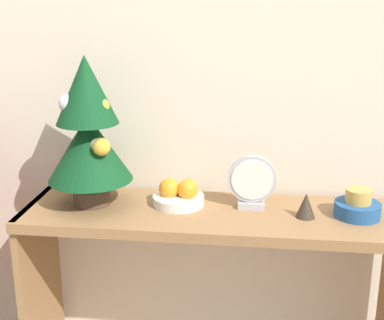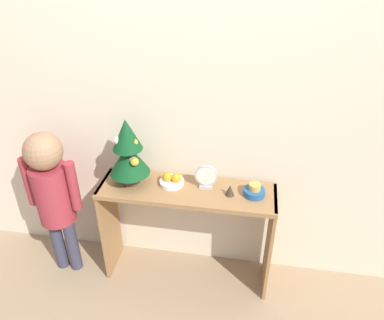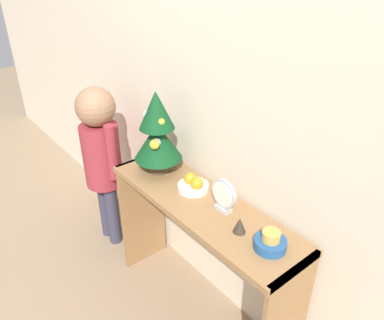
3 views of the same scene
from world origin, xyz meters
name	(u,v)px [view 1 (image 1 of 3)]	position (x,y,z in m)	size (l,w,h in m)	color
back_wall	(219,23)	(0.00, 0.37, 1.25)	(7.00, 0.05, 2.50)	beige
console_table	(211,265)	(0.00, 0.16, 0.56)	(1.10, 0.32, 0.73)	olive
mini_tree	(88,130)	(-0.36, 0.17, 0.96)	(0.25, 0.25, 0.44)	#4C3828
fruit_bowl	(178,195)	(-0.10, 0.20, 0.76)	(0.15, 0.15, 0.08)	silver
singing_bowl	(358,206)	(0.41, 0.17, 0.76)	(0.13, 0.13, 0.08)	#235189
desk_clock	(252,183)	(0.11, 0.20, 0.81)	(0.14, 0.04, 0.16)	#B2B2B7
figurine	(306,205)	(0.26, 0.15, 0.77)	(0.05, 0.05, 0.07)	#382D23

